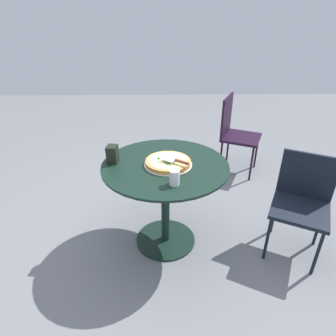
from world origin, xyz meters
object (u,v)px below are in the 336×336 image
at_px(drinking_cup, 174,177).
at_px(patio_chair_near, 302,199).
at_px(pizza_server, 176,160).
at_px(napkin_dispenser, 112,154).
at_px(patio_chair_far, 235,130).
at_px(pizza_on_tray, 168,162).
at_px(patio_table, 165,186).

height_order(drinking_cup, patio_chair_near, drinking_cup).
height_order(pizza_server, napkin_dispenser, napkin_dispenser).
bearing_deg(patio_chair_far, napkin_dispenser, 44.88).
xyz_separation_m(pizza_on_tray, pizza_server, (-0.06, 0.05, 0.04)).
xyz_separation_m(patio_table, napkin_dispenser, (0.39, -0.05, 0.26)).
xyz_separation_m(pizza_server, napkin_dispenser, (0.47, -0.10, 0.00)).
xyz_separation_m(patio_chair_near, patio_chair_far, (0.22, -1.36, 0.05)).
xyz_separation_m(drinking_cup, napkin_dispenser, (0.45, -0.33, 0.01)).
relative_size(patio_table, patio_chair_far, 1.05).
xyz_separation_m(pizza_server, drinking_cup, (0.02, 0.23, -0.01)).
bearing_deg(napkin_dispenser, patio_chair_near, -88.35).
bearing_deg(pizza_on_tray, patio_chair_far, -122.56).
relative_size(patio_table, pizza_server, 4.75).
bearing_deg(pizza_server, patio_chair_near, 178.52).
distance_m(pizza_server, drinking_cup, 0.23).
bearing_deg(patio_chair_near, napkin_dispenser, -5.13).
relative_size(pizza_server, drinking_cup, 1.90).
distance_m(drinking_cup, napkin_dispenser, 0.56).
height_order(patio_table, patio_chair_near, patio_chair_near).
distance_m(pizza_server, napkin_dispenser, 0.48).
bearing_deg(pizza_server, pizza_on_tray, -43.43).
bearing_deg(patio_table, pizza_server, 141.95).
xyz_separation_m(pizza_on_tray, patio_chair_far, (-0.82, -1.28, -0.24)).
height_order(patio_table, pizza_on_tray, pizza_on_tray).
xyz_separation_m(pizza_on_tray, patio_chair_near, (-1.04, 0.08, -0.29)).
bearing_deg(patio_chair_near, patio_table, -4.61).
relative_size(napkin_dispenser, patio_chair_far, 0.14).
relative_size(pizza_server, patio_chair_far, 0.22).
distance_m(pizza_on_tray, pizza_server, 0.09).
relative_size(pizza_on_tray, napkin_dispenser, 2.74).
xyz_separation_m(patio_table, pizza_on_tray, (-0.02, 0.01, 0.21)).
xyz_separation_m(pizza_on_tray, drinking_cup, (-0.04, 0.28, 0.03)).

